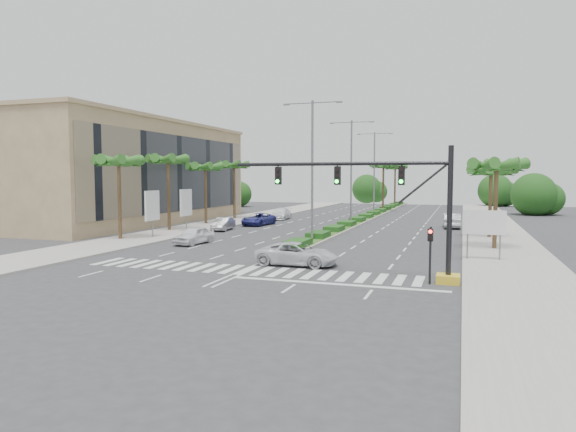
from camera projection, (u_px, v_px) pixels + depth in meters
name	position (u px, v px, depth m)	size (l,w,h in m)	color
ground	(247.00, 270.00, 30.65)	(160.00, 160.00, 0.00)	#333335
footpath_right	(499.00, 240.00, 44.63)	(6.00, 120.00, 0.15)	gray
footpath_left	(190.00, 229.00, 54.41)	(6.00, 120.00, 0.15)	gray
median	(372.00, 216.00, 73.11)	(2.20, 75.00, 0.20)	gray
median_grass	(372.00, 215.00, 73.10)	(1.80, 75.00, 0.04)	#385B1F
building	(136.00, 174.00, 63.11)	(12.00, 36.00, 12.00)	tan
signal_gantry	(406.00, 217.00, 27.40)	(12.60, 1.20, 7.20)	gold
pedestrian_signal	(430.00, 245.00, 26.45)	(0.28, 0.36, 3.00)	black
direction_sign	(484.00, 225.00, 33.66)	(2.70, 0.11, 3.40)	slate
billboard_near	(152.00, 206.00, 46.42)	(0.18, 2.10, 4.35)	slate
billboard_far	(186.00, 203.00, 52.08)	(0.18, 2.10, 4.35)	slate
palm_left_near	(119.00, 164.00, 44.90)	(4.57, 4.68, 7.55)	brown
palm_left_mid	(168.00, 162.00, 52.42)	(4.57, 4.68, 7.95)	brown
palm_left_far	(205.00, 169.00, 60.01)	(4.57, 4.68, 7.35)	brown
palm_left_end	(234.00, 167.00, 67.53)	(4.57, 4.68, 7.75)	brown
palm_right_near	(497.00, 169.00, 38.73)	(4.57, 4.68, 7.05)	brown
palm_right_far	(491.00, 173.00, 46.30)	(4.57, 4.68, 6.75)	brown
palm_median_a	(383.00, 167.00, 82.02)	(4.57, 4.68, 8.05)	brown
palm_median_b	(395.00, 169.00, 96.17)	(4.57, 4.68, 8.05)	brown
streetlight_near	(312.00, 162.00, 43.35)	(5.10, 0.25, 12.00)	slate
streetlight_mid	(351.00, 166.00, 58.45)	(5.10, 0.25, 12.00)	slate
streetlight_far	(374.00, 169.00, 73.55)	(5.10, 0.25, 12.00)	slate
car_parked_a	(194.00, 235.00, 42.69)	(1.73, 4.30, 1.47)	white
car_parked_b	(223.00, 224.00, 53.70)	(1.42, 4.06, 1.34)	#A09FA3
car_parked_c	(258.00, 219.00, 59.42)	(2.37, 5.15, 1.43)	navy
car_parked_d	(281.00, 214.00, 67.66)	(2.06, 5.06, 1.47)	white
car_crossing	(297.00, 254.00, 32.39)	(2.40, 5.20, 1.44)	silver
car_right	(452.00, 221.00, 56.26)	(1.71, 4.90, 1.61)	silver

